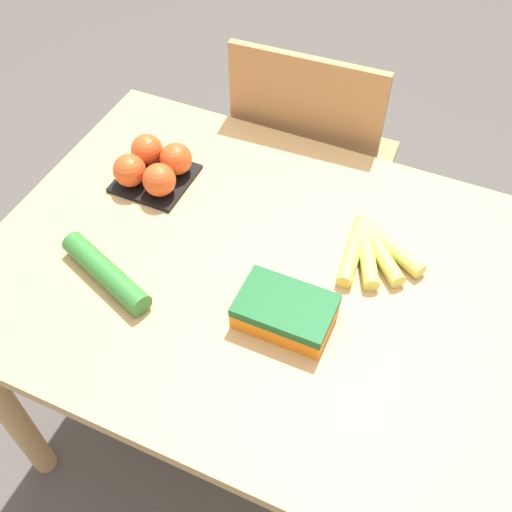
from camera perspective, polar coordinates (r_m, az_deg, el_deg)
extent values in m
plane|color=#4C4742|center=(1.83, 0.00, -15.39)|extent=(12.00, 12.00, 0.00)
cube|color=tan|center=(1.21, 0.00, -1.36)|extent=(1.10, 0.83, 0.03)
cylinder|color=tan|center=(1.57, -22.67, -13.16)|extent=(0.06, 0.06, 0.70)
cylinder|color=tan|center=(1.86, -9.33, 4.32)|extent=(0.06, 0.06, 0.70)
cylinder|color=tan|center=(1.69, 20.56, -5.62)|extent=(0.06, 0.06, 0.70)
cube|color=#A87547|center=(1.86, 5.84, 8.34)|extent=(0.44, 0.42, 0.03)
cube|color=#A87547|center=(1.56, 4.43, 10.90)|extent=(0.39, 0.04, 0.48)
cylinder|color=#A87547|center=(2.11, 11.44, 5.40)|extent=(0.04, 0.04, 0.42)
cylinder|color=#A87547|center=(2.17, 2.18, 7.95)|extent=(0.04, 0.04, 0.42)
cylinder|color=#A87547|center=(1.88, 8.97, -1.35)|extent=(0.04, 0.04, 0.42)
cylinder|color=#A87547|center=(1.94, -1.25, 1.66)|extent=(0.04, 0.04, 0.42)
sphere|color=brown|center=(1.28, 10.01, 3.18)|extent=(0.03, 0.03, 0.03)
cylinder|color=#CCC651|center=(1.22, 9.23, 0.44)|extent=(0.05, 0.17, 0.03)
cylinder|color=#CCC651|center=(1.22, 10.47, 0.29)|extent=(0.10, 0.17, 0.03)
cylinder|color=#CCC651|center=(1.23, 11.66, 0.45)|extent=(0.14, 0.15, 0.03)
cylinder|color=#CCC651|center=(1.24, 12.66, 0.88)|extent=(0.16, 0.11, 0.03)
cube|color=black|center=(1.39, -9.56, 7.29)|extent=(0.16, 0.16, 0.01)
sphere|color=#DB4C1E|center=(1.36, -11.96, 7.98)|extent=(0.07, 0.07, 0.07)
sphere|color=#DB4C1E|center=(1.32, -9.21, 7.17)|extent=(0.07, 0.07, 0.07)
sphere|color=#DB4C1E|center=(1.40, -10.34, 9.90)|extent=(0.07, 0.07, 0.07)
sphere|color=#DB4C1E|center=(1.37, -7.63, 9.15)|extent=(0.07, 0.07, 0.07)
cube|color=orange|center=(1.10, 2.81, -5.28)|extent=(0.17, 0.11, 0.06)
cube|color=#145123|center=(1.09, 2.84, -4.73)|extent=(0.18, 0.12, 0.02)
cylinder|color=#2D702D|center=(1.20, -14.12, -1.53)|extent=(0.23, 0.12, 0.05)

